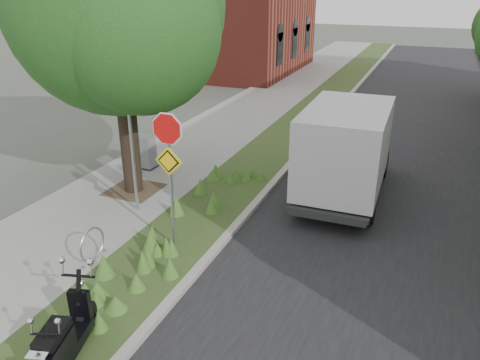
# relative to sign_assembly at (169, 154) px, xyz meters

# --- Properties ---
(ground) EXTENTS (120.00, 120.00, 0.00)m
(ground) POSITION_rel_sign_assembly_xyz_m (1.40, -0.58, -2.33)
(ground) COLOR #4C5147
(ground) RESTS_ON ground
(sidewalk_near) EXTENTS (3.50, 60.00, 0.12)m
(sidewalk_near) POSITION_rel_sign_assembly_xyz_m (-2.85, 9.42, -2.27)
(sidewalk_near) COLOR gray
(sidewalk_near) RESTS_ON ground
(verge) EXTENTS (2.00, 60.00, 0.12)m
(verge) POSITION_rel_sign_assembly_xyz_m (-0.10, 9.42, -2.27)
(verge) COLOR #2C441D
(verge) RESTS_ON ground
(kerb_near) EXTENTS (0.20, 60.00, 0.13)m
(kerb_near) POSITION_rel_sign_assembly_xyz_m (0.90, 9.42, -2.26)
(kerb_near) COLOR #9E9991
(kerb_near) RESTS_ON ground
(road) EXTENTS (7.00, 60.00, 0.01)m
(road) POSITION_rel_sign_assembly_xyz_m (4.40, 9.42, -2.32)
(road) COLOR black
(road) RESTS_ON ground
(street_tree_main) EXTENTS (6.21, 5.54, 7.66)m
(street_tree_main) POSITION_rel_sign_assembly_xyz_m (-2.68, 2.28, 2.48)
(street_tree_main) COLOR black
(street_tree_main) RESTS_ON ground
(bare_post) EXTENTS (0.08, 0.08, 4.00)m
(bare_post) POSITION_rel_sign_assembly_xyz_m (-1.80, 1.22, -0.21)
(bare_post) COLOR #A5A8AD
(bare_post) RESTS_ON ground
(bike_hoop) EXTENTS (0.06, 0.78, 0.77)m
(bike_hoop) POSITION_rel_sign_assembly_xyz_m (-1.30, -1.18, -1.83)
(bike_hoop) COLOR #A5A8AD
(bike_hoop) RESTS_ON ground
(sign_assembly) EXTENTS (0.94, 0.08, 3.22)m
(sign_assembly) POSITION_rel_sign_assembly_xyz_m (0.00, 0.00, 0.00)
(sign_assembly) COLOR #A5A8AD
(sign_assembly) RESTS_ON ground
(brick_building) EXTENTS (9.40, 10.40, 8.30)m
(brick_building) POSITION_rel_sign_assembly_xyz_m (-8.10, 21.42, 1.88)
(brick_building) COLOR maroon
(brick_building) RESTS_ON ground
(scooter_far) EXTENTS (0.73, 1.85, 0.90)m
(scooter_far) POSITION_rel_sign_assembly_xyz_m (0.28, -3.85, -1.77)
(scooter_far) COLOR black
(scooter_far) RESTS_ON ground
(box_truck) EXTENTS (2.14, 5.08, 2.28)m
(box_truck) POSITION_rel_sign_assembly_xyz_m (2.96, 4.38, -0.84)
(box_truck) COLOR #262628
(box_truck) RESTS_ON ground
(utility_cabinet) EXTENTS (0.80, 0.54, 1.04)m
(utility_cabinet) POSITION_rel_sign_assembly_xyz_m (-3.31, 3.86, -1.71)
(utility_cabinet) COLOR #262628
(utility_cabinet) RESTS_ON ground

